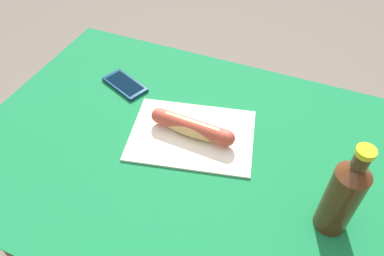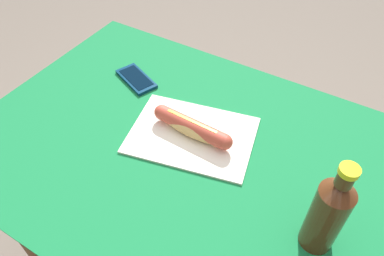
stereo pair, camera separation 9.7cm
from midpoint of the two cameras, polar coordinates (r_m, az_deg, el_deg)
The scene contains 5 objects.
dining_table at distance 1.06m, azimuth 2.93°, elevation -8.56°, with size 1.20×0.81×0.74m.
paper_wrapper at distance 0.99m, azimuth 2.80°, elevation -1.23°, with size 0.33×0.23×0.01m, color silver.
hot_dog at distance 0.97m, azimuth 2.86°, elevation -0.03°, with size 0.24×0.06×0.05m.
cell_phone at distance 1.17m, azimuth -6.28°, elevation 7.47°, with size 0.16×0.12×0.01m.
soda_bottle at distance 0.79m, azimuth 23.72°, elevation -12.23°, with size 0.07×0.07×0.25m.
Camera 2 is at (-0.31, 0.53, 1.47)m, focal length 34.45 mm.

